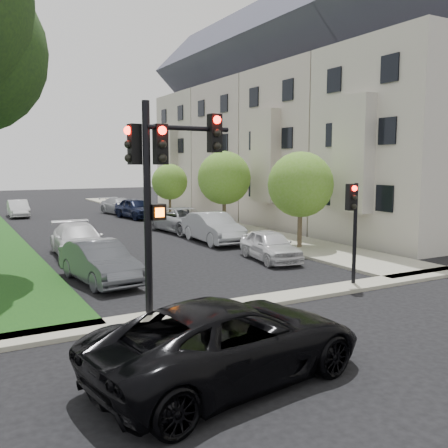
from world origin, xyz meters
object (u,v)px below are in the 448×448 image
small_tree_b (224,178)px  traffic_signal_secondary (353,215)px  car_cross_near (229,340)px  car_parked_6 (78,240)px  small_tree_a (301,185)px  car_parked_9 (18,209)px  car_parked_0 (270,246)px  car_parked_2 (184,220)px  car_parked_3 (136,208)px  car_parked_1 (213,228)px  traffic_signal_main (163,170)px  car_parked_5 (100,262)px  car_parked_4 (120,206)px  small_tree_c (170,182)px

small_tree_b → traffic_signal_secondary: bearing=-101.8°
car_cross_near → car_parked_6: bearing=-10.4°
small_tree_a → car_parked_9: 23.98m
traffic_signal_secondary → car_parked_0: traffic_signal_secondary is taller
car_parked_2 → car_parked_3: 8.51m
car_parked_1 → traffic_signal_main: bearing=-121.9°
car_parked_3 → car_cross_near: bearing=-113.4°
car_parked_9 → car_cross_near: bearing=-88.8°
traffic_signal_secondary → car_parked_5: size_ratio=0.80×
car_parked_0 → small_tree_a: bearing=38.9°
car_parked_6 → small_tree_a: bearing=-15.2°
car_parked_2 → car_parked_4: car_parked_2 is taller
small_tree_c → car_parked_2: 8.44m
car_parked_5 → car_parked_6: 5.24m
small_tree_c → car_parked_6: bearing=-127.5°
small_tree_b → small_tree_c: 8.41m
traffic_signal_secondary → car_parked_3: (0.49, 23.06, -1.65)m
small_tree_a → traffic_signal_main: 11.62m
car_parked_1 → small_tree_a: bearing=-53.2°
traffic_signal_main → car_parked_5: size_ratio=1.31×
traffic_signal_secondary → car_parked_3: size_ratio=0.78×
small_tree_a → car_parked_1: 5.16m
small_tree_b → car_parked_5: bearing=-137.1°
small_tree_b → car_parked_9: bearing=124.8°
car_parked_1 → car_parked_9: (-7.28, 17.91, -0.13)m
car_parked_2 → car_parked_6: 8.59m
car_parked_2 → car_parked_9: car_parked_2 is taller
small_tree_c → car_parked_4: (-2.55, 4.15, -2.02)m
car_cross_near → car_parked_2: bearing=-30.9°
small_tree_b → car_parked_6: (-9.61, -4.13, -2.47)m
small_tree_a → car_cross_near: (-9.98, -10.85, -2.31)m
car_parked_2 → car_cross_near: bearing=-118.3°
small_tree_b → car_parked_5: (-10.06, -9.35, -2.48)m
traffic_signal_main → car_parked_0: 9.02m
car_parked_0 → car_parked_6: 8.40m
car_parked_6 → small_tree_c: bearing=56.2°
small_tree_a → traffic_signal_main: (-9.55, -6.56, 0.83)m
car_parked_3 → car_parked_6: bearing=-126.5°
car_parked_0 → car_parked_2: bearing=96.6°
car_parked_0 → car_parked_4: bearing=98.3°
small_tree_a → car_parked_0: 4.02m
small_tree_b → car_parked_0: bearing=-107.1°
car_parked_3 → car_parked_9: 9.15m
traffic_signal_main → traffic_signal_secondary: size_ratio=1.64×
car_parked_6 → car_parked_2: bearing=36.5°
small_tree_c → car_parked_9: bearing=149.4°
traffic_signal_main → car_parked_4: size_ratio=1.26×
car_cross_near → car_parked_1: bearing=-35.5°
small_tree_a → traffic_signal_secondary: bearing=-113.9°
traffic_signal_main → car_parked_9: (-0.38, 28.25, -3.26)m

